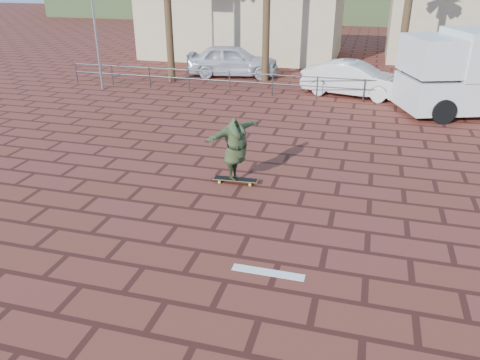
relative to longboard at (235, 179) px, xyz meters
The scene contains 9 objects.
ground 2.75m from the longboard, 68.23° to the right, with size 120.00×120.00×0.00m, color maroon.
paint_stripe 4.12m from the longboard, 65.38° to the right, with size 1.40×0.22×0.01m, color white.
guardrail 9.52m from the longboard, 83.85° to the left, with size 24.06×0.06×1.00m.
building_west 20.20m from the longboard, 104.37° to the left, with size 12.60×7.60×4.50m.
building_east 23.40m from the longboard, 67.20° to the left, with size 10.60×6.60×5.00m.
longboard is the anchor object (origin of this frame).
skateboarder 0.87m from the longboard, 99.46° to the left, with size 2.10×0.57×1.70m, color #364425.
car_silver 13.63m from the longboard, 106.60° to the left, with size 1.94×4.81×1.64m, color silver.
car_white 10.77m from the longboard, 76.45° to the left, with size 1.58×4.54×1.50m, color white.
Camera 1 is at (2.15, -8.45, 5.30)m, focal length 35.00 mm.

